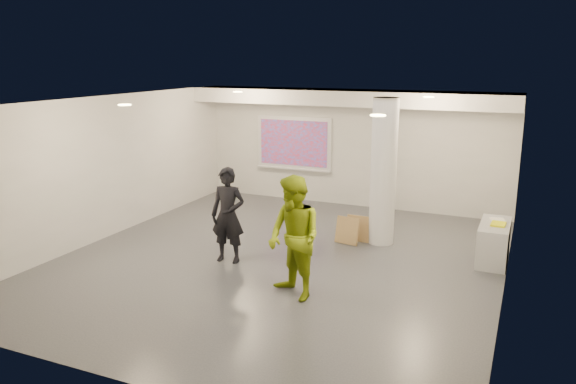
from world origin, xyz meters
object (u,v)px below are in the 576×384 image
at_px(column, 383,172).
at_px(woman, 228,215).
at_px(credenza, 494,242).
at_px(projection_screen, 294,144).
at_px(man, 294,238).

bearing_deg(column, woman, -136.87).
bearing_deg(woman, column, 36.91).
bearing_deg(credenza, projection_screen, 151.82).
xyz_separation_m(column, credenza, (2.22, -0.23, -1.13)).
xyz_separation_m(projection_screen, man, (2.51, -5.88, -0.53)).
distance_m(woman, man, 2.04).
bearing_deg(column, credenza, -5.88).
bearing_deg(woman, projection_screen, 92.37).
xyz_separation_m(projection_screen, woman, (0.73, -4.87, -0.63)).
bearing_deg(credenza, man, -132.89).
height_order(projection_screen, man, projection_screen).
bearing_deg(man, projection_screen, 144.81).
xyz_separation_m(credenza, woman, (-4.59, -1.99, 0.53)).
xyz_separation_m(column, projection_screen, (-3.10, 2.65, 0.03)).
bearing_deg(credenza, woman, -156.31).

